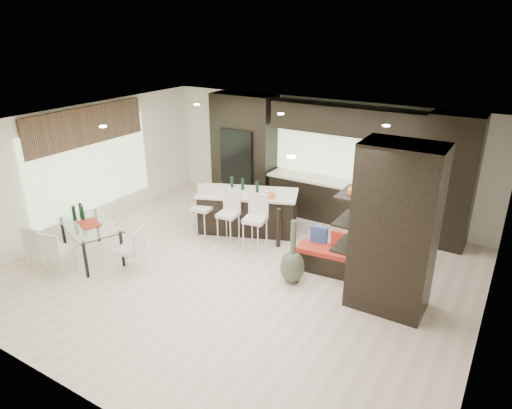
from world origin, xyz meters
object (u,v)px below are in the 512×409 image
Objects in this scene: stool_mid at (228,223)px; chair_far at (43,248)px; chair_end at (131,252)px; bench at (328,260)px; floor_vase at (293,252)px; kitchen_island at (248,211)px; dining_table at (92,241)px; chair_near at (59,254)px; stool_right at (255,229)px; stool_left at (203,217)px.

chair_far is at bearing -138.41° from stool_mid.
stool_mid is at bearing -45.09° from chair_end.
bench is 0.99× the size of floor_vase.
kitchen_island is 4.11m from chair_far.
dining_table is 1.82× the size of chair_near.
floor_vase reaches higher than kitchen_island.
floor_vase reaches higher than chair_far.
kitchen_island is 3.26m from dining_table.
stool_mid is 1.12× the size of chair_end.
stool_right reaches higher than bench.
chair_end is at bearing 21.98° from chair_near.
kitchen_island is at bearing 120.81° from stool_right.
floor_vase is 2.95m from chair_end.
chair_near is (-1.25, -2.62, -0.04)m from stool_left.
stool_left is 3.12m from chair_far.
kitchen_island is 1.42× the size of dining_table.
kitchen_island is 1.79× the size of floor_vase.
bench is (1.57, 0.01, -0.24)m from stool_right.
kitchen_island is 2.78m from chair_end.
stool_right is at bearing -7.41° from stool_left.
stool_mid is 1.10× the size of chair_far.
stool_mid is at bearing 66.47° from dining_table.
kitchen_island is 2.67× the size of chair_end.
stool_right is at bearing 150.28° from floor_vase.
bench is 0.87m from floor_vase.
floor_vase is (1.83, -1.43, 0.15)m from kitchen_island.
stool_right is at bearing -59.45° from chair_end.
stool_right reaches higher than chair_near.
stool_right is at bearing -7.41° from stool_mid.
bench is (2.22, -0.00, -0.22)m from stool_mid.
chair_far is (-0.47, -0.72, 0.04)m from dining_table.
dining_table is (-1.25, -1.89, -0.09)m from stool_left.
floor_vase is 3.92m from dining_table.
stool_right reaches higher than dining_table.
stool_left is 2.88m from bench.
stool_left reaches higher than kitchen_island.
floor_vase reaches higher than stool_mid.
chair_near is 1.27m from chair_end.
stool_left is 1.09× the size of chair_near.
chair_end is (-0.21, -1.89, -0.05)m from stool_left.
stool_mid is (0.00, -0.75, 0.00)m from kitchen_island.
stool_right is 0.80× the size of floor_vase.
stool_mid is 0.75× the size of floor_vase.
kitchen_island reaches higher than dining_table.
chair_near is at bearing -122.40° from stool_left.
stool_right reaches higher than stool_mid.
stool_right is 1.17× the size of chair_far.
stool_left is 1.01× the size of stool_mid.
stool_left reaches higher than chair_end.
kitchen_island reaches higher than chair_near.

